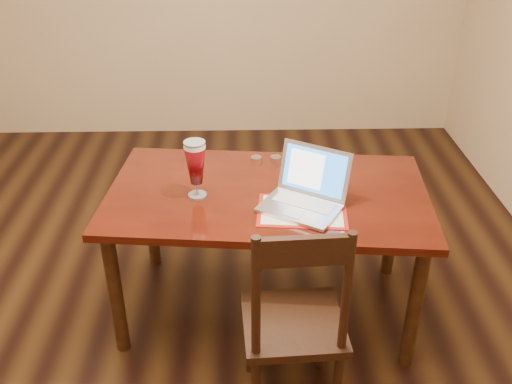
{
  "coord_description": "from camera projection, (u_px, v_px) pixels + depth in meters",
  "views": [
    {
      "loc": [
        0.32,
        -2.47,
        2.19
      ],
      "look_at": [
        0.38,
        -0.09,
        0.82
      ],
      "focal_mm": 40.0,
      "sensor_mm": 36.0,
      "label": 1
    }
  ],
  "objects": [
    {
      "name": "ground",
      "position": [
        188.0,
        309.0,
        3.23
      ],
      "size": [
        5.0,
        5.0,
        0.0
      ],
      "primitive_type": "plane",
      "color": "black",
      "rests_on": "ground"
    },
    {
      "name": "dining_table",
      "position": [
        267.0,
        205.0,
        2.91
      ],
      "size": [
        1.69,
        1.06,
        1.05
      ],
      "rotation": [
        0.0,
        0.0,
        -0.1
      ],
      "color": "#491309",
      "rests_on": "ground"
    },
    {
      "name": "dining_chair",
      "position": [
        294.0,
        323.0,
        2.44
      ],
      "size": [
        0.46,
        0.44,
        1.03
      ],
      "rotation": [
        0.0,
        0.0,
        0.06
      ],
      "color": "black",
      "rests_on": "ground"
    }
  ]
}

